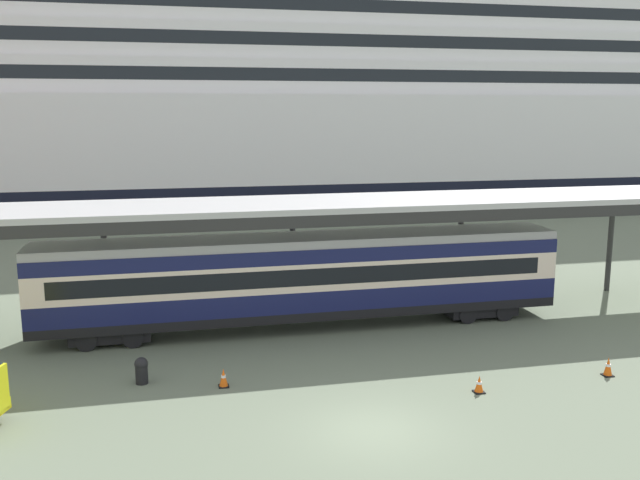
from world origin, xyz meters
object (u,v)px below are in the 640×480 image
object	(u,v)px
cruise_ship	(269,79)
train_carriage	(304,276)
quay_bollard	(141,369)
traffic_cone_near	(479,384)
traffic_cone_far	(224,378)
traffic_cone_mid	(608,367)

from	to	relation	value
cruise_ship	train_carriage	bearing A→B (deg)	-96.83
quay_bollard	cruise_ship	bearing A→B (deg)	76.06
quay_bollard	train_carriage	bearing A→B (deg)	36.22
traffic_cone_near	cruise_ship	bearing A→B (deg)	89.05
cruise_ship	traffic_cone_near	distance (m)	53.53
cruise_ship	traffic_cone_far	bearing A→B (deg)	-100.62
traffic_cone_mid	quay_bollard	xyz separation A→B (m)	(-16.45, 3.02, 0.17)
traffic_cone_near	traffic_cone_mid	distance (m)	5.23
cruise_ship	traffic_cone_mid	world-z (taller)	cruise_ship
quay_bollard	traffic_cone_near	bearing A→B (deg)	-16.74
traffic_cone_mid	traffic_cone_far	distance (m)	13.83
traffic_cone_near	traffic_cone_far	size ratio (longest dim) A/B	0.90
cruise_ship	train_carriage	xyz separation A→B (m)	(-5.24, -43.70, -10.28)
train_carriage	traffic_cone_mid	distance (m)	12.67
traffic_cone_near	traffic_cone_far	world-z (taller)	traffic_cone_far
cruise_ship	traffic_cone_mid	size ratio (longest dim) A/B	244.01
traffic_cone_far	quay_bollard	world-z (taller)	quay_bollard
traffic_cone_far	train_carriage	bearing A→B (deg)	55.66
train_carriage	traffic_cone_mid	xyz separation A→B (m)	(9.59, -8.04, -1.96)
traffic_cone_near	traffic_cone_mid	xyz separation A→B (m)	(5.22, 0.36, 0.05)
traffic_cone_near	traffic_cone_far	xyz separation A→B (m)	(-8.45, 2.43, 0.03)
traffic_cone_near	train_carriage	bearing A→B (deg)	117.52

